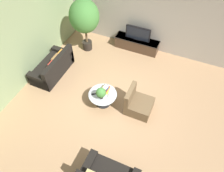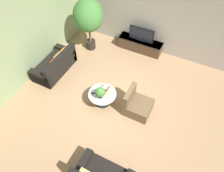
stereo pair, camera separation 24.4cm
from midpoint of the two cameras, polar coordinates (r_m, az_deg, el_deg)
The scene contains 13 objects.
ground_plane at distance 7.27m, azimuth 1.28°, elevation -4.58°, with size 24.00×24.00×0.00m, color #9E7A56.
back_wall_stone at distance 8.56m, azimuth 11.49°, elevation 17.74°, with size 7.40×0.12×3.00m, color #A39E93.
side_wall_left at distance 7.82m, azimuth -20.37°, elevation 12.13°, with size 0.12×7.40×3.00m, color gray.
media_console at distance 9.07m, azimuth 8.14°, elevation 10.59°, with size 1.78×0.50×0.49m.
television at distance 8.76m, azimuth 8.51°, elevation 13.17°, with size 0.99×0.13×0.56m.
coffee_table at distance 7.04m, azimuth -1.53°, elevation -2.78°, with size 0.90×0.90×0.46m.
couch_by_wall at distance 8.28m, azimuth -13.79°, elevation 5.30°, with size 0.84×1.71×0.84m.
armchair_wicker at distance 6.95m, azimuth 7.52°, elevation -5.02°, with size 0.80×0.76×0.86m.
potted_palm_tall at distance 8.43m, azimuth -5.39°, elevation 17.59°, with size 1.12×1.12×2.14m.
potted_plant_tabletop at distance 6.66m, azimuth -2.04°, elevation -1.70°, with size 0.31×0.31×0.41m.
book_stack at distance 6.99m, azimuth -0.81°, elevation -0.66°, with size 0.30×0.35×0.16m.
remote_black at distance 6.94m, azimuth -3.78°, elevation -1.90°, with size 0.04×0.16×0.02m, color black.
remote_silver at distance 6.88m, azimuth 0.02°, elevation -2.39°, with size 0.04×0.16×0.02m, color gray.
Camera 2 is at (1.88, -3.83, 5.88)m, focal length 35.00 mm.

